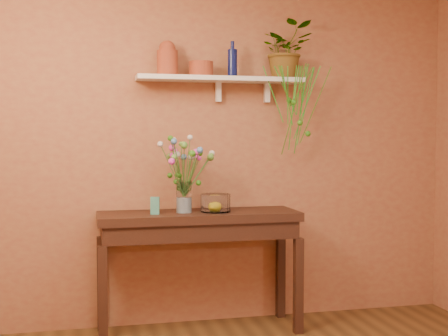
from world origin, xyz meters
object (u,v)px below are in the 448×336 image
at_px(bouquet, 185,158).
at_px(glass_bowl, 215,204).
at_px(sideboard, 199,229).
at_px(spider_plant, 286,51).
at_px(terracotta_jug, 167,59).
at_px(blue_bottle, 232,62).
at_px(glass_vase, 184,199).

height_order(bouquet, glass_bowl, bouquet).
xyz_separation_m(sideboard, spider_plant, (0.74, 0.16, 1.38)).
distance_m(terracotta_jug, spider_plant, 0.96).
xyz_separation_m(terracotta_jug, blue_bottle, (0.50, -0.01, -0.01)).
distance_m(sideboard, terracotta_jug, 1.31).
bearing_deg(bouquet, glass_bowl, -1.70).
xyz_separation_m(blue_bottle, bouquet, (-0.39, -0.12, -0.73)).
distance_m(glass_vase, bouquet, 0.31).
height_order(terracotta_jug, glass_vase, terracotta_jug).
bearing_deg(glass_bowl, bouquet, 178.30).
height_order(sideboard, glass_vase, glass_vase).
bearing_deg(glass_vase, bouquet, -10.80).
distance_m(spider_plant, glass_bowl, 1.35).
height_order(sideboard, blue_bottle, blue_bottle).
distance_m(sideboard, bouquet, 0.55).
height_order(spider_plant, glass_bowl, spider_plant).
bearing_deg(sideboard, glass_bowl, -11.81).
distance_m(spider_plant, bouquet, 1.20).
bearing_deg(blue_bottle, glass_bowl, -141.13).
relative_size(sideboard, terracotta_jug, 5.74).
relative_size(sideboard, glass_bowl, 6.71).
xyz_separation_m(spider_plant, glass_vase, (-0.85, -0.17, -1.15)).
relative_size(sideboard, glass_vase, 6.28).
relative_size(spider_plant, glass_bowl, 1.98).
bearing_deg(glass_bowl, blue_bottle, 38.87).
bearing_deg(spider_plant, glass_vase, -168.41).
bearing_deg(glass_bowl, terracotta_jug, 157.09).
xyz_separation_m(glass_vase, bouquet, (0.01, -0.00, 0.31)).
relative_size(glass_vase, glass_bowl, 1.07).
height_order(terracotta_jug, spider_plant, spider_plant).
height_order(blue_bottle, glass_vase, blue_bottle).
bearing_deg(spider_plant, sideboard, -167.96).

